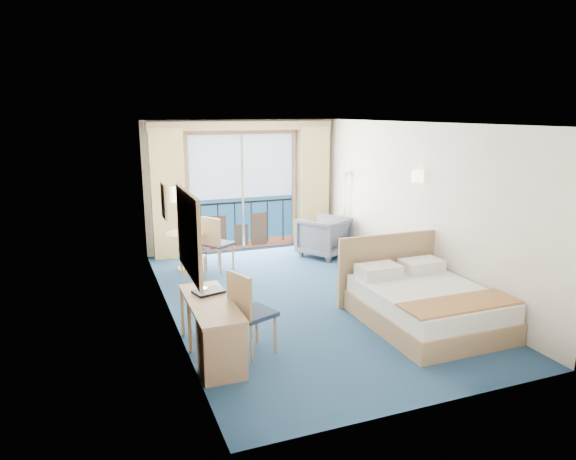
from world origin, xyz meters
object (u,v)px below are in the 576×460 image
(bed, at_px, (424,303))
(desk_chair, at_px, (248,308))
(floor_lamp, at_px, (345,192))
(round_table, at_px, (188,241))
(table_chair_b, at_px, (191,246))
(armchair, at_px, (323,236))
(desk, at_px, (219,339))
(table_chair_a, at_px, (216,240))
(nightstand, at_px, (406,274))

(bed, xyz_separation_m, desk_chair, (-2.52, -0.01, 0.29))
(floor_lamp, distance_m, round_table, 3.32)
(table_chair_b, bearing_deg, desk_chair, -90.26)
(armchair, xyz_separation_m, floor_lamp, (0.52, 0.11, 0.87))
(armchair, bearing_deg, bed, 56.28)
(floor_lamp, xyz_separation_m, table_chair_b, (-3.26, -0.50, -0.71))
(desk_chair, bearing_deg, table_chair_b, -19.63)
(round_table, bearing_deg, bed, -55.11)
(table_chair_b, bearing_deg, floor_lamp, 7.35)
(desk, bearing_deg, armchair, 51.61)
(desk, relative_size, table_chair_b, 1.50)
(bed, distance_m, round_table, 4.49)
(floor_lamp, height_order, table_chair_b, floor_lamp)
(bed, height_order, table_chair_a, bed)
(armchair, bearing_deg, desk, 20.33)
(nightstand, relative_size, desk_chair, 0.47)
(armchair, relative_size, round_table, 1.12)
(round_table, xyz_separation_m, table_chair_b, (-0.02, -0.45, 0.02))
(table_chair_b, bearing_deg, round_table, 85.93)
(armchair, xyz_separation_m, desk, (-3.10, -3.91, -0.02))
(armchair, xyz_separation_m, round_table, (-2.72, 0.06, 0.13))
(nightstand, distance_m, table_chair_a, 3.42)
(desk_chair, xyz_separation_m, table_chair_b, (-0.06, 3.24, -0.03))
(table_chair_a, height_order, table_chair_b, table_chair_a)
(floor_lamp, distance_m, desk, 5.48)
(floor_lamp, height_order, table_chair_a, floor_lamp)
(nightstand, distance_m, round_table, 3.95)
(desk, xyz_separation_m, desk_chair, (0.42, 0.27, 0.21))
(armchair, height_order, round_table, armchair)
(round_table, bearing_deg, nightstand, -36.80)
(table_chair_a, bearing_deg, bed, 177.31)
(desk_chair, bearing_deg, table_chair_a, -27.71)
(bed, relative_size, desk_chair, 1.94)
(bed, relative_size, table_chair_b, 2.05)
(bed, xyz_separation_m, table_chair_b, (-2.59, 3.23, 0.25))
(desk, xyz_separation_m, table_chair_b, (0.36, 3.52, 0.17))
(round_table, bearing_deg, desk_chair, -89.33)
(floor_lamp, relative_size, table_chair_a, 1.65)
(floor_lamp, bearing_deg, nightstand, -92.07)
(bed, height_order, armchair, bed)
(table_chair_a, xyz_separation_m, table_chair_b, (-0.48, -0.17, -0.02))
(floor_lamp, height_order, desk, floor_lamp)
(table_chair_a, bearing_deg, floor_lamp, -117.67)
(armchair, distance_m, table_chair_b, 2.77)
(desk, bearing_deg, desk_chair, 33.07)
(bed, distance_m, desk, 2.96)
(round_table, bearing_deg, armchair, -1.20)
(bed, distance_m, table_chair_a, 4.01)
(nightstand, bearing_deg, table_chair_b, 148.98)
(nightstand, relative_size, armchair, 0.56)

